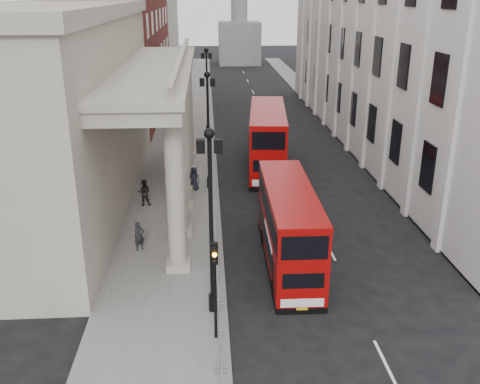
{
  "coord_description": "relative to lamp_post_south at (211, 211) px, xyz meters",
  "views": [
    {
      "loc": [
        -0.67,
        -16.52,
        13.45
      ],
      "look_at": [
        1.01,
        10.31,
        3.36
      ],
      "focal_mm": 40.0,
      "sensor_mm": 36.0,
      "label": 1
    }
  ],
  "objects": [
    {
      "name": "lamp_post_south",
      "position": [
        0.0,
        0.0,
        0.0
      ],
      "size": [
        1.05,
        0.44,
        8.32
      ],
      "color": "black",
      "rests_on": "sidewalk_west"
    },
    {
      "name": "lamp_post_north",
      "position": [
        0.0,
        32.0,
        0.0
      ],
      "size": [
        1.05,
        0.44,
        8.32
      ],
      "color": "black",
      "rests_on": "sidewalk_west"
    },
    {
      "name": "sidewalk_west",
      "position": [
        -2.4,
        26.0,
        -4.85
      ],
      "size": [
        6.0,
        140.0,
        0.12
      ],
      "primitive_type": "cube",
      "color": "slate",
      "rests_on": "ground"
    },
    {
      "name": "east_building",
      "position": [
        16.6,
        28.0,
        7.59
      ],
      "size": [
        8.0,
        55.0,
        25.0
      ],
      "primitive_type": "cube",
      "color": "silver",
      "rests_on": "ground"
    },
    {
      "name": "brick_building",
      "position": [
        -9.9,
        44.0,
        6.09
      ],
      "size": [
        9.0,
        32.0,
        22.0
      ],
      "primitive_type": "cube",
      "color": "maroon",
      "rests_on": "ground"
    },
    {
      "name": "kerb",
      "position": [
        0.55,
        26.0,
        -4.84
      ],
      "size": [
        0.2,
        140.0,
        0.14
      ],
      "primitive_type": "cube",
      "color": "slate",
      "rests_on": "ground"
    },
    {
      "name": "crowd_barriers",
      "position": [
        0.25,
        -1.77,
        -4.24
      ],
      "size": [
        0.5,
        18.75,
        1.1
      ],
      "color": "gray",
      "rests_on": "sidewalk_west"
    },
    {
      "name": "lamp_post_mid",
      "position": [
        0.0,
        16.0,
        0.0
      ],
      "size": [
        1.05,
        0.44,
        8.32
      ],
      "color": "black",
      "rests_on": "sidewalk_west"
    },
    {
      "name": "west_building_far",
      "position": [
        -9.9,
        76.0,
        5.09
      ],
      "size": [
        9.0,
        30.0,
        20.0
      ],
      "primitive_type": "cube",
      "color": "gray",
      "rests_on": "ground"
    },
    {
      "name": "bus_far",
      "position": [
        4.7,
        20.62,
        -2.39
      ],
      "size": [
        3.8,
        11.4,
        4.83
      ],
      "rotation": [
        0.0,
        0.0,
        -0.1
      ],
      "color": "#9A0707",
      "rests_on": "ground"
    },
    {
      "name": "pedestrian_c",
      "position": [
        -1.07,
        15.6,
        -3.94
      ],
      "size": [
        0.97,
        0.8,
        1.7
      ],
      "primitive_type": "imported",
      "rotation": [
        0.0,
        0.0,
        5.92
      ],
      "color": "black",
      "rests_on": "sidewalk_west"
    },
    {
      "name": "portico_building",
      "position": [
        -9.9,
        14.0,
        1.09
      ],
      "size": [
        9.0,
        28.0,
        12.0
      ],
      "primitive_type": "cube",
      "color": "gray",
      "rests_on": "ground"
    },
    {
      "name": "traffic_light",
      "position": [
        0.1,
        -2.02,
        -1.8
      ],
      "size": [
        0.28,
        0.33,
        4.3
      ],
      "color": "black",
      "rests_on": "sidewalk_west"
    },
    {
      "name": "bus_near",
      "position": [
        4.02,
        4.4,
        -2.72
      ],
      "size": [
        2.49,
        9.73,
        4.18
      ],
      "rotation": [
        0.0,
        0.0,
        -0.01
      ],
      "color": "#950706",
      "rests_on": "ground"
    },
    {
      "name": "ground",
      "position": [
        0.6,
        -4.0,
        -4.91
      ],
      "size": [
        260.0,
        260.0,
        0.0
      ],
      "primitive_type": "plane",
      "color": "black",
      "rests_on": "ground"
    },
    {
      "name": "pedestrian_a",
      "position": [
        -3.92,
        6.24,
        -3.98
      ],
      "size": [
        0.71,
        0.65,
        1.63
      ],
      "primitive_type": "imported",
      "rotation": [
        0.0,
        0.0,
        0.57
      ],
      "color": "black",
      "rests_on": "sidewalk_west"
    },
    {
      "name": "pedestrian_b",
      "position": [
        -4.33,
        12.87,
        -3.89
      ],
      "size": [
        0.91,
        0.72,
        1.8
      ],
      "primitive_type": "imported",
      "rotation": [
        0.0,
        0.0,
        3.09
      ],
      "color": "black",
      "rests_on": "sidewalk_west"
    },
    {
      "name": "sidewalk_east",
      "position": [
        14.1,
        26.0,
        -4.85
      ],
      "size": [
        3.0,
        140.0,
        0.12
      ],
      "primitive_type": "cube",
      "color": "slate",
      "rests_on": "ground"
    }
  ]
}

